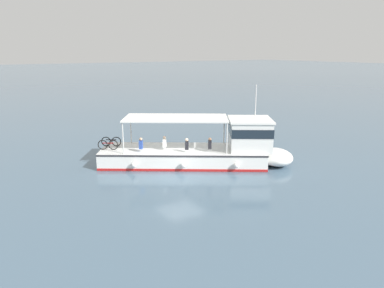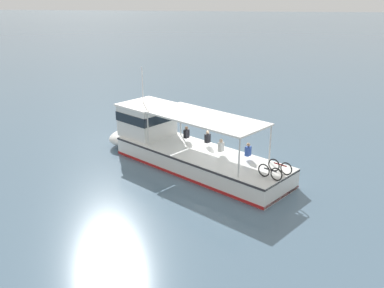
{
  "view_description": "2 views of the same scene",
  "coord_description": "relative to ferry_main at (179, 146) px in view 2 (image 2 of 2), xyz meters",
  "views": [
    {
      "loc": [
        -18.52,
        11.11,
        7.45
      ],
      "look_at": [
        1.18,
        -1.65,
        1.4
      ],
      "focal_mm": 34.19,
      "sensor_mm": 36.0,
      "label": 1
    },
    {
      "loc": [
        23.48,
        1.64,
        9.61
      ],
      "look_at": [
        1.18,
        -1.65,
        1.4
      ],
      "focal_mm": 39.35,
      "sensor_mm": 36.0,
      "label": 2
    }
  ],
  "objects": [
    {
      "name": "ground_plane",
      "position": [
        -0.61,
        2.49,
        -1.02
      ],
      "size": [
        400.0,
        400.0,
        0.0
      ],
      "primitive_type": "plane",
      "color": "slate"
    },
    {
      "name": "ferry_main",
      "position": [
        0.0,
        0.0,
        0.0
      ],
      "size": [
        9.68,
        12.26,
        5.32
      ],
      "color": "white",
      "rests_on": "ground"
    }
  ]
}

